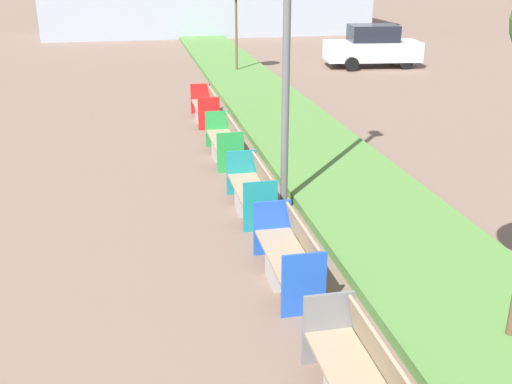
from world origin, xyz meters
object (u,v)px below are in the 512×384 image
at_px(bench_red_frame, 206,109).
at_px(street_lamp_post, 287,1).
at_px(bench_blue_frame, 289,260).
at_px(bench_teal_frame, 252,193).
at_px(bench_green_frame, 225,144).
at_px(parked_car_distant, 372,46).

bearing_deg(bench_red_frame, street_lamp_post, -85.11).
relative_size(bench_blue_frame, bench_teal_frame, 1.01).
height_order(bench_green_frame, street_lamp_post, street_lamp_post).
distance_m(bench_teal_frame, bench_red_frame, 7.09).
bearing_deg(street_lamp_post, bench_red_frame, 94.89).
relative_size(bench_green_frame, street_lamp_post, 0.30).
xyz_separation_m(bench_blue_frame, bench_red_frame, (0.00, 9.89, 0.00)).
bearing_deg(bench_red_frame, bench_blue_frame, -90.01).
xyz_separation_m(bench_green_frame, street_lamp_post, (0.61, -3.42, 3.52)).
bearing_deg(parked_car_distant, bench_teal_frame, -111.91).
bearing_deg(bench_teal_frame, parked_car_distant, 60.76).
relative_size(bench_green_frame, bench_red_frame, 1.02).
distance_m(bench_blue_frame, street_lamp_post, 4.50).
height_order(bench_teal_frame, parked_car_distant, parked_car_distant).
bearing_deg(bench_green_frame, street_lamp_post, -79.86).
bearing_deg(parked_car_distant, bench_red_frame, -128.81).
bearing_deg(bench_blue_frame, bench_green_frame, 89.98).
relative_size(bench_blue_frame, bench_green_frame, 0.90).
distance_m(bench_teal_frame, street_lamp_post, 3.58).
bearing_deg(bench_green_frame, bench_red_frame, 90.01).
bearing_deg(bench_teal_frame, bench_red_frame, 89.98).
distance_m(bench_red_frame, street_lamp_post, 8.00).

